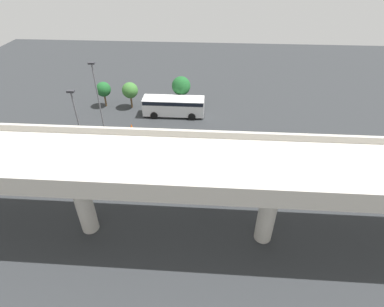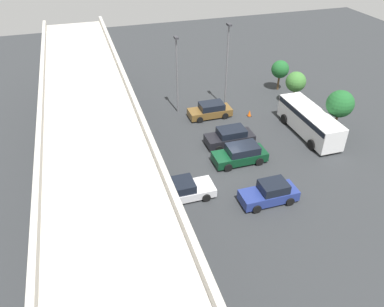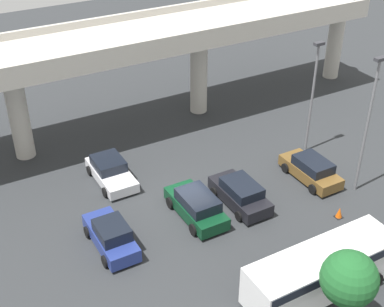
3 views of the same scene
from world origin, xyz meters
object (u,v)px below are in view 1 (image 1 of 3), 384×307
Objects in this scene: parked_car_3 at (161,142)px; tree_front_right at (130,90)px; lamp_post_mid_lot at (98,96)px; shuttle_bus at (174,105)px; tree_front_left at (181,86)px; traffic_cone at (131,126)px; lamp_post_near_aisle at (78,122)px; parked_car_2 at (187,144)px; parked_car_1 at (212,181)px; parked_car_0 at (235,146)px; tree_front_far_right at (103,89)px; parked_car_4 at (113,140)px.

parked_car_3 is 1.22× the size of tree_front_right.
lamp_post_mid_lot is 8.15m from tree_front_right.
tree_front_right is at bearing 162.70° from shuttle_bus.
tree_front_left is at bearing -176.78° from tree_front_right.
parked_car_3 reaches higher than traffic_cone.
tree_front_left is 1.23× the size of tree_front_right.
shuttle_bus is 2.20× the size of tree_front_right.
lamp_post_near_aisle is at bearing -126.83° from shuttle_bus.
tree_front_left reaches higher than shuttle_bus.
traffic_cone is at bearing -120.03° from parked_car_2.
tree_front_left is at bearing 15.41° from parked_car_1.
lamp_post_near_aisle is (15.98, 2.73, 3.98)m from parked_car_0.
lamp_post_near_aisle reaches higher than parked_car_2.
lamp_post_near_aisle is 13.35m from tree_front_far_right.
lamp_post_mid_lot is (10.25, -2.60, 4.41)m from parked_car_2.
tree_front_far_right is at bearing 43.40° from parked_car_1.
tree_front_right is at bearing -150.09° from parked_car_3.
tree_front_left is at bearing 172.36° from parked_car_3.
parked_car_2 is at bearing 88.20° from parked_car_4.
parked_car_3 is (8.37, -0.20, -0.01)m from parked_car_0.
parked_car_2 is 1.26× the size of tree_front_right.
lamp_post_mid_lot is at bearing -93.42° from lamp_post_near_aisle.
parked_car_4 is 5.33m from lamp_post_mid_lot.
tree_front_left is (-8.99, -13.26, -1.49)m from lamp_post_near_aisle.
parked_car_3 is at bearing 119.91° from tree_front_right.
tree_front_right reaches higher than parked_car_1.
shuttle_bus is at bearing 175.97° from parked_car_3.
tree_front_left reaches higher than parked_car_1.
lamp_post_near_aisle is at bearing 76.14° from parked_car_1.
parked_car_4 is 4.17m from traffic_cone.
tree_front_left is 10.94m from tree_front_far_right.
shuttle_bus is 1.78× the size of tree_front_left.
parked_car_2 is at bearing -89.68° from parked_car_0.
parked_car_1 is 22.62m from tree_front_far_right.
shuttle_bus is at bearing -126.83° from lamp_post_near_aisle.
tree_front_far_right is (10.09, -2.13, 1.04)m from shuttle_bus.
lamp_post_mid_lot is at bearing 106.17° from tree_front_far_right.
parked_car_2 is at bearing 149.97° from traffic_cone.
parked_car_2 is at bearing 85.54° from parked_car_3.
parked_car_3 is 10.71m from tree_front_left.
lamp_post_near_aisle reaches higher than shuttle_bus.
lamp_post_mid_lot reaches higher than tree_front_right.
shuttle_bus is at bearing 70.70° from tree_front_left.
lamp_post_near_aisle is 2.26× the size of tree_front_far_right.
shuttle_bus reaches higher than parked_car_3.
lamp_post_mid_lot is (1.75, -2.34, 4.46)m from parked_car_4.
parked_car_2 is 1.02× the size of tree_front_left.
shuttle_bus reaches higher than parked_car_2.
traffic_cone is (-1.31, 5.90, -2.25)m from tree_front_right.
tree_front_right is at bearing -101.80° from lamp_post_mid_lot.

